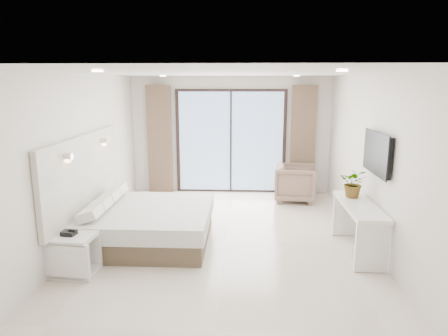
{
  "coord_description": "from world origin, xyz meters",
  "views": [
    {
      "loc": [
        0.26,
        -6.14,
        2.56
      ],
      "look_at": [
        -0.04,
        0.4,
        1.15
      ],
      "focal_mm": 32.0,
      "sensor_mm": 36.0,
      "label": 1
    }
  ],
  "objects_px": {
    "armchair": "(295,181)",
    "bed": "(146,224)",
    "console_desk": "(359,217)",
    "nightstand": "(73,254)"
  },
  "relations": [
    {
      "from": "armchair",
      "to": "bed",
      "type": "bearing_deg",
      "value": 138.16
    },
    {
      "from": "nightstand",
      "to": "armchair",
      "type": "relative_size",
      "value": 0.75
    },
    {
      "from": "nightstand",
      "to": "console_desk",
      "type": "relative_size",
      "value": 0.43
    },
    {
      "from": "bed",
      "to": "armchair",
      "type": "distance_m",
      "value": 3.66
    },
    {
      "from": "bed",
      "to": "armchair",
      "type": "bearing_deg",
      "value": 41.9
    },
    {
      "from": "bed",
      "to": "nightstand",
      "type": "xyz_separation_m",
      "value": [
        -0.73,
        -1.16,
        -0.02
      ]
    },
    {
      "from": "bed",
      "to": "console_desk",
      "type": "height_order",
      "value": "console_desk"
    },
    {
      "from": "nightstand",
      "to": "bed",
      "type": "bearing_deg",
      "value": 63.36
    },
    {
      "from": "bed",
      "to": "armchair",
      "type": "height_order",
      "value": "armchair"
    },
    {
      "from": "nightstand",
      "to": "armchair",
      "type": "height_order",
      "value": "armchair"
    }
  ]
}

